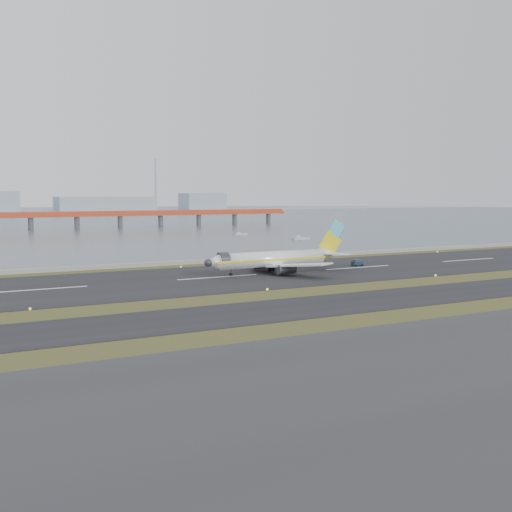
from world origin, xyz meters
The scene contains 9 objects.
ground centered at (0.00, 0.00, 0.00)m, with size 1000.00×1000.00×0.00m, color #314017.
taxiway_strip centered at (0.00, -12.00, 0.05)m, with size 1000.00×18.00×0.10m, color black.
runway_strip centered at (0.00, 30.00, 0.05)m, with size 1000.00×45.00×0.10m, color black.
seawall centered at (0.00, 60.00, 0.50)m, with size 1000.00×2.50×1.00m, color gray.
red_pier centered at (20.00, 250.00, 7.28)m, with size 260.00×5.00×10.20m.
airliner centered at (15.93, 30.42, 3.46)m, with size 38.52×32.89×12.80m.
pushback_tug centered at (41.91, 32.89, 0.89)m, with size 3.00×1.95×1.82m.
workboat_near centered at (82.42, 123.35, 0.60)m, with size 7.80×2.57×1.88m.
workboat_far centered at (74.41, 162.12, 0.48)m, with size 6.44×2.74×1.52m.
Camera 1 is at (-62.59, -101.49, 19.05)m, focal length 45.00 mm.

